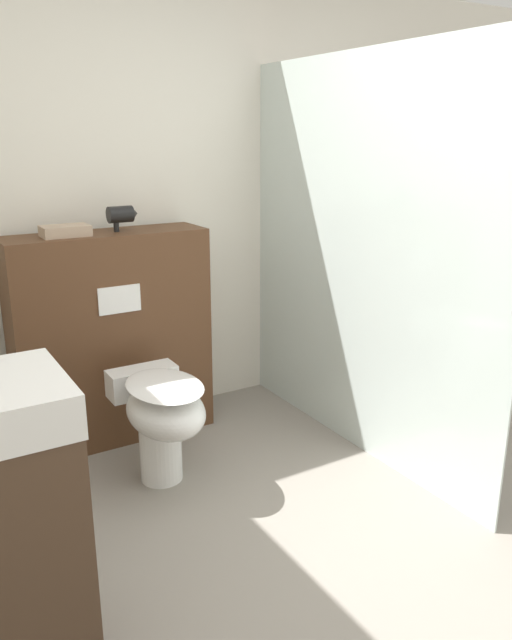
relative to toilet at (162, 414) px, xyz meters
name	(u,v)px	position (x,y,z in m)	size (l,w,h in m)	color
ground_plane	(412,597)	(0.46, -1.20, -0.36)	(12.00, 12.00, 0.00)	gray
wall_back	(173,201)	(0.46, 0.83, 0.89)	(8.00, 0.06, 2.50)	silver
partition_panel	(112,338)	(-0.02, 0.60, 0.21)	(1.04, 0.32, 1.14)	#51331E
shower_glass	(360,262)	(1.04, -0.15, 0.65)	(0.04, 1.91, 2.01)	silver
toilet	(162,414)	(0.00, 0.00, 0.00)	(0.34, 0.60, 0.53)	white
hair_drier	(122,215)	(0.07, 0.59, 0.87)	(0.16, 0.09, 0.13)	black
folded_towel	(65,231)	(-0.23, 0.58, 0.81)	(0.23, 0.15, 0.05)	tan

